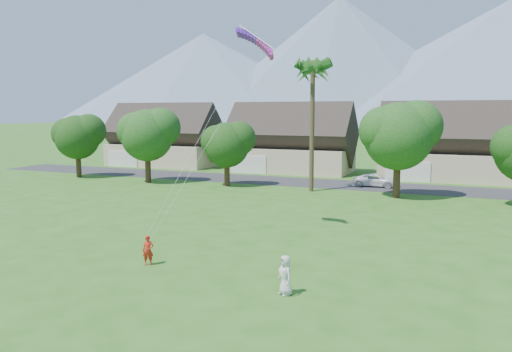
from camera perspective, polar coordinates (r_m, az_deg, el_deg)
The scene contains 10 objects.
ground at distance 22.07m, azimuth -10.36°, elevation -12.98°, with size 500.00×500.00×0.00m, color #2D6019.
street at distance 53.07m, azimuth 10.08°, elevation -0.98°, with size 90.00×7.00×0.01m, color #2D2D30.
kite_flyer at distance 25.71m, azimuth -12.23°, elevation -8.31°, with size 0.55×0.36×1.51m, color red.
watcher at distance 21.27m, azimuth 3.36°, elevation -11.24°, with size 0.83×0.54×1.69m, color silver.
parked_car at distance 52.38m, azimuth 13.59°, elevation -0.49°, with size 2.09×4.54×1.26m, color white.
mountain_ridge at distance 278.09m, azimuth 22.95°, elevation 11.26°, with size 540.00×240.00×70.00m.
houses_row at distance 61.38m, azimuth 12.46°, elevation 3.31°, with size 72.75×8.19×8.86m.
tree_row at distance 46.98m, azimuth 7.21°, elevation 3.99°, with size 62.27×6.67×8.45m.
fan_palm at distance 47.87m, azimuth 6.53°, elevation 12.35°, with size 3.00×3.00×13.80m.
parafoil_kite at distance 31.06m, azimuth 0.13°, elevation 15.17°, with size 2.82×1.22×0.50m.
Camera 1 is at (11.44, -17.26, 7.65)m, focal length 35.00 mm.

